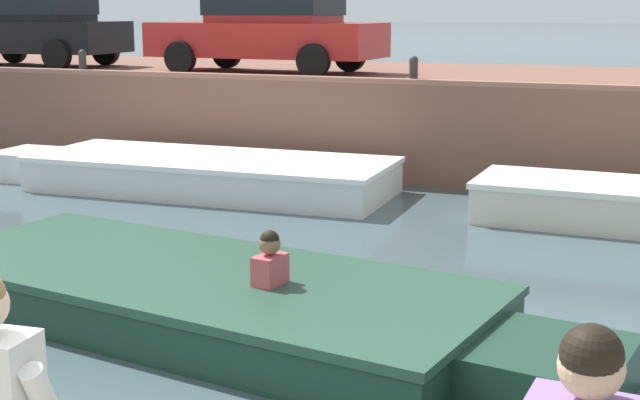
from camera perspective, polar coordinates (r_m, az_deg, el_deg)
The scene contains 9 objects.
ground_plane at distance 9.41m, azimuth 1.55°, elevation -5.44°, with size 400.00×400.00×0.00m, color #3D5156.
far_quay_wall at distance 17.28m, azimuth 11.11°, elevation 5.20°, with size 60.00×6.00×1.66m, color brown.
far_wall_coping at distance 14.38m, azimuth 9.17°, elevation 7.40°, with size 60.00×0.24×0.08m, color #925F4C.
boat_moored_west_white at distance 14.35m, azimuth -7.99°, elevation 1.71°, with size 6.89×2.29×0.56m.
motorboat_passing at distance 8.22m, azimuth -6.45°, elevation -6.36°, with size 6.87×3.12×0.97m.
car_leftmost_black at distance 19.99m, azimuth -17.81°, elevation 10.57°, with size 3.91×2.06×1.54m.
car_left_inner_red at distance 17.12m, azimuth -3.25°, elevation 10.97°, with size 4.41×2.07×1.54m.
mooring_bollard_west at distance 17.53m, azimuth -14.96°, elevation 8.62°, with size 0.15×0.15×0.45m.
mooring_bollard_mid at distance 14.69m, azimuth 6.01°, elevation 8.37°, with size 0.15×0.15×0.45m.
Camera 1 is at (3.02, -3.01, 2.83)m, focal length 50.00 mm.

